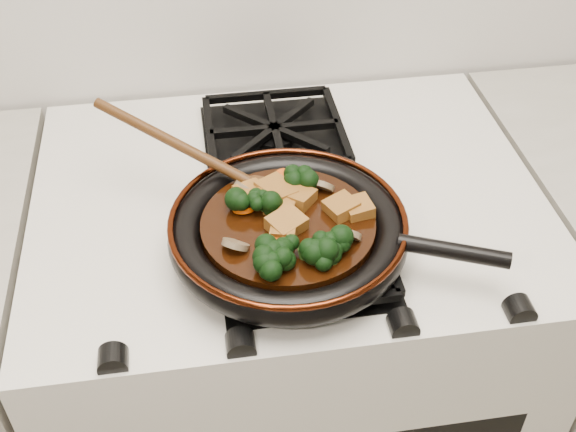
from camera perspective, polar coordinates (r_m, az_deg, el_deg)
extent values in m
cube|color=silver|center=(1.41, -0.02, -12.45)|extent=(0.76, 0.60, 0.90)
cylinder|color=black|center=(0.96, 0.00, -1.66)|extent=(0.29, 0.29, 0.01)
torus|color=black|center=(0.96, 0.00, -1.26)|extent=(0.32, 0.32, 0.04)
torus|color=#411709|center=(0.94, 0.00, -0.32)|extent=(0.32, 0.32, 0.01)
cylinder|color=black|center=(0.93, 12.96, -2.73)|extent=(0.14, 0.08, 0.02)
cylinder|color=black|center=(0.95, 0.00, -0.95)|extent=(0.23, 0.23, 0.02)
cube|color=brown|center=(0.96, 4.23, 0.64)|extent=(0.05, 0.05, 0.03)
cube|color=brown|center=(0.97, -0.84, 1.52)|extent=(0.06, 0.05, 0.03)
cube|color=brown|center=(0.93, -0.13, -0.67)|extent=(0.06, 0.06, 0.03)
cube|color=brown|center=(0.97, 0.80, 1.45)|extent=(0.06, 0.06, 0.03)
cube|color=brown|center=(0.96, 5.57, 0.60)|extent=(0.04, 0.04, 0.02)
cube|color=brown|center=(0.96, -0.55, 0.87)|extent=(0.05, 0.05, 0.02)
cube|color=brown|center=(0.98, -2.98, 1.72)|extent=(0.05, 0.05, 0.03)
cube|color=brown|center=(0.98, -1.11, 2.06)|extent=(0.06, 0.06, 0.03)
cube|color=brown|center=(0.92, -0.30, -1.08)|extent=(0.04, 0.05, 0.02)
cylinder|color=#C64205|center=(0.96, -3.50, 0.70)|extent=(0.03, 0.03, 0.02)
cylinder|color=#C64205|center=(0.91, -0.67, -2.31)|extent=(0.03, 0.03, 0.01)
cylinder|color=#C64205|center=(0.93, 0.10, -0.89)|extent=(0.03, 0.03, 0.01)
cylinder|color=#C64205|center=(0.98, -1.40, 1.82)|extent=(0.03, 0.03, 0.01)
cylinder|color=#C64205|center=(1.01, -0.33, 3.08)|extent=(0.03, 0.03, 0.01)
cylinder|color=#776245|center=(0.91, -4.18, -2.26)|extent=(0.05, 0.05, 0.03)
cylinder|color=#776245|center=(0.92, 4.75, -1.49)|extent=(0.04, 0.04, 0.03)
cylinder|color=#776245|center=(0.99, 2.78, 2.38)|extent=(0.04, 0.04, 0.03)
cylinder|color=#776245|center=(0.99, -3.29, 2.12)|extent=(0.05, 0.05, 0.03)
ellipsoid|color=#47270F|center=(1.00, -2.38, 2.37)|extent=(0.07, 0.06, 0.02)
cylinder|color=#47270F|center=(1.03, -8.85, 5.68)|extent=(0.02, 0.02, 0.26)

